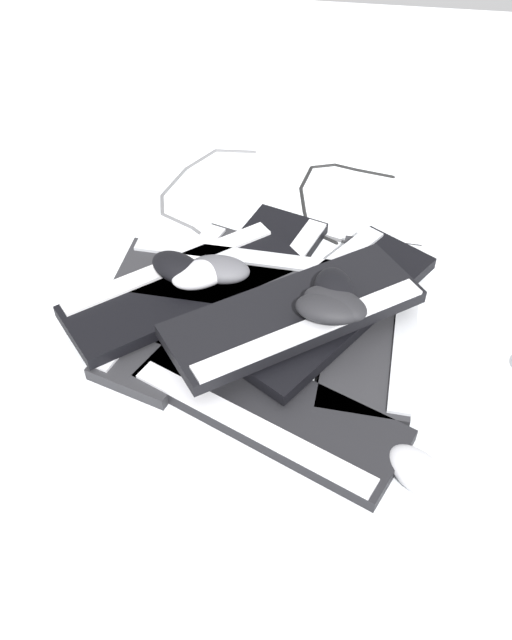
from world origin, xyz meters
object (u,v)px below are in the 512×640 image
(keyboard_5, at_px, (331,305))
(keyboard_7, at_px, (295,314))
(mouse_6, at_px, (419,472))
(mouse_7, at_px, (219,269))
(keyboard_0, at_px, (189,305))
(mouse_3, at_px, (202,274))
(keyboard_2, at_px, (375,321))
(keyboard_6, at_px, (185,288))
(mouse_5, at_px, (335,304))
(mouse_0, at_px, (178,268))
(keyboard_4, at_px, (239,281))
(keyboard_3, at_px, (248,281))
(mouse_1, at_px, (329,309))
(keyboard_1, at_px, (269,408))
(mouse_2, at_px, (334,291))

(keyboard_5, bearing_deg, keyboard_7, 47.39)
(mouse_6, distance_m, mouse_7, 0.49)
(keyboard_0, bearing_deg, mouse_3, -149.50)
(keyboard_2, height_order, keyboard_6, keyboard_6)
(keyboard_0, xyz_separation_m, mouse_5, (-0.26, 0.06, 0.10))
(keyboard_6, xyz_separation_m, mouse_3, (-0.03, -0.00, 0.04))
(mouse_3, distance_m, mouse_6, 0.50)
(mouse_0, bearing_deg, keyboard_2, -152.36)
(keyboard_2, bearing_deg, mouse_6, 103.31)
(keyboard_4, distance_m, keyboard_6, 0.10)
(keyboard_3, bearing_deg, mouse_1, 136.26)
(keyboard_3, distance_m, mouse_5, 0.24)
(keyboard_1, bearing_deg, mouse_0, -50.21)
(keyboard_1, height_order, mouse_5, mouse_5)
(mouse_2, bearing_deg, mouse_0, 70.41)
(keyboard_7, bearing_deg, mouse_5, 176.90)
(mouse_1, height_order, mouse_3, mouse_1)
(keyboard_2, bearing_deg, keyboard_7, 24.46)
(mouse_1, distance_m, mouse_7, 0.23)
(keyboard_5, xyz_separation_m, mouse_0, (0.28, -0.02, 0.04))
(mouse_3, bearing_deg, keyboard_7, -55.84)
(mouse_7, bearing_deg, keyboard_3, -129.13)
(keyboard_5, height_order, keyboard_6, same)
(mouse_1, distance_m, mouse_6, 0.29)
(keyboard_2, height_order, mouse_1, mouse_1)
(keyboard_4, bearing_deg, keyboard_1, 109.36)
(mouse_3, height_order, mouse_7, same)
(keyboard_4, xyz_separation_m, mouse_0, (0.11, 0.02, 0.04))
(keyboard_2, xyz_separation_m, keyboard_3, (0.24, -0.07, 0.00))
(mouse_5, bearing_deg, keyboard_7, 18.67)
(keyboard_0, relative_size, mouse_3, 4.23)
(keyboard_2, bearing_deg, mouse_2, 24.26)
(keyboard_7, distance_m, mouse_0, 0.23)
(keyboard_7, bearing_deg, keyboard_2, -155.54)
(keyboard_6, xyz_separation_m, mouse_5, (-0.27, 0.07, 0.07))
(mouse_0, distance_m, mouse_2, 0.29)
(keyboard_4, height_order, mouse_3, mouse_3)
(keyboard_6, xyz_separation_m, mouse_2, (-0.27, 0.04, 0.07))
(keyboard_7, xyz_separation_m, mouse_6, (-0.21, 0.25, -0.05))
(mouse_1, bearing_deg, mouse_5, 56.07)
(keyboard_1, relative_size, mouse_6, 4.21)
(keyboard_4, relative_size, mouse_7, 4.06)
(keyboard_4, bearing_deg, keyboard_6, 20.05)
(mouse_6, height_order, mouse_7, mouse_7)
(keyboard_3, height_order, keyboard_4, keyboard_4)
(keyboard_4, relative_size, mouse_3, 4.06)
(keyboard_3, bearing_deg, mouse_6, 129.48)
(keyboard_2, xyz_separation_m, mouse_1, (0.08, 0.08, 0.10))
(keyboard_4, bearing_deg, keyboard_7, 138.13)
(keyboard_5, xyz_separation_m, mouse_2, (-0.00, 0.04, 0.07))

